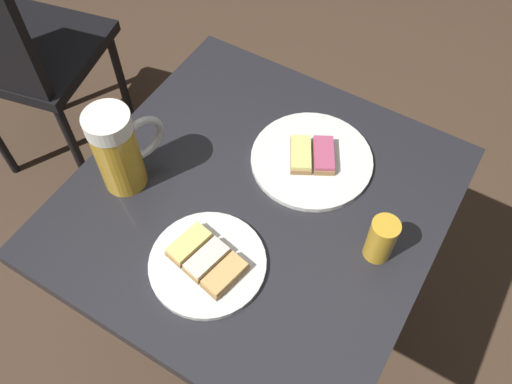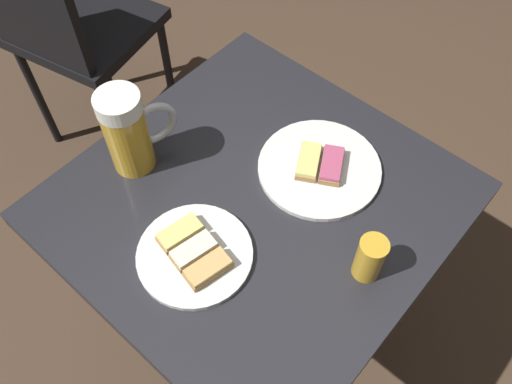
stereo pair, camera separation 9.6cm
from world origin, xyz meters
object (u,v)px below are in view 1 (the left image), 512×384
Objects in this scene: beer_glass_small at (381,239)px; beer_mug at (119,149)px; plate_near at (207,262)px; cafe_chair at (14,49)px; plate_far at (312,159)px.

beer_mug is at bearing -78.24° from beer_glass_small.
plate_near is 0.29m from beer_glass_small.
cafe_chair is at bearing -112.56° from beer_mug.
beer_mug is 0.83m from cafe_chair.
plate_far is 2.57× the size of beer_glass_small.
cafe_chair is at bearing -94.89° from plate_far.
cafe_chair is at bearing -111.44° from plate_near.
plate_near is at bearing -9.34° from plate_far.
beer_mug is 0.47m from beer_glass_small.
plate_far is 1.01m from cafe_chair.
plate_far is 1.33× the size of beer_mug.
plate_near and plate_far have the same top height.
plate_far is at bearing 170.66° from plate_near.
beer_mug is at bearing -34.81° from cafe_chair.
beer_mug reaches higher than plate_near.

